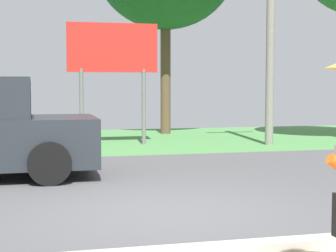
# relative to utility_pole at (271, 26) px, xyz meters

# --- Properties ---
(ground_plane) EXTENTS (40.00, 22.00, 0.20)m
(ground_plane) POSITION_rel_utility_pole_xyz_m (-4.91, -4.57, -3.47)
(ground_plane) COLOR #4C4C4F
(utility_pole) EXTENTS (1.80, 0.24, 6.50)m
(utility_pole) POSITION_rel_utility_pole_xyz_m (0.00, 0.00, 0.00)
(utility_pole) COLOR gray
(utility_pole) RESTS_ON ground_plane
(roadside_billboard) EXTENTS (2.60, 0.12, 3.50)m
(roadside_billboard) POSITION_rel_utility_pole_xyz_m (-4.42, 0.97, -0.88)
(roadside_billboard) COLOR slate
(roadside_billboard) RESTS_ON ground_plane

